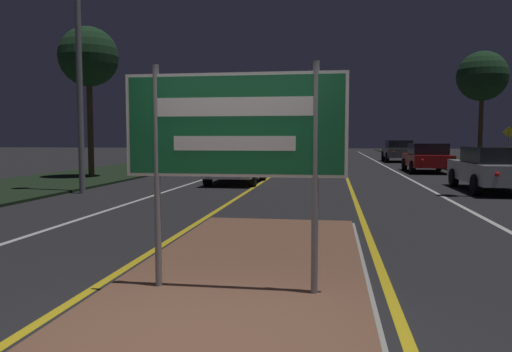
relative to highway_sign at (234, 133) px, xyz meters
name	(u,v)px	position (x,y,z in m)	size (l,w,h in m)	color
median_island	(235,295)	(0.00, 0.00, -1.71)	(2.91, 9.36, 0.10)	#999993
verge_left	(120,171)	(-9.50, 18.55, -1.71)	(5.00, 100.00, 0.08)	black
centre_line_yellow_left	(285,167)	(-1.64, 23.55, -1.74)	(0.12, 70.00, 0.01)	gold
centre_line_yellow_right	(343,168)	(1.64, 23.55, -1.74)	(0.12, 70.00, 0.01)	gold
lane_line_white_left	(242,167)	(-4.20, 23.55, -1.74)	(0.12, 70.00, 0.01)	silver
lane_line_white_right	(390,168)	(4.20, 23.55, -1.74)	(0.12, 70.00, 0.01)	silver
edge_line_white_left	(192,167)	(-7.20, 23.55, -1.74)	(0.10, 70.00, 0.01)	silver
edge_line_white_right	(446,169)	(7.20, 23.55, -1.74)	(0.10, 70.00, 0.01)	silver
highway_sign	(234,133)	(0.00, 0.00, 0.00)	(2.32, 0.07, 2.36)	gray
car_receding_0	(494,168)	(6.10, 11.68, -1.00)	(1.97, 4.50, 1.42)	#B7B7BC
car_receding_1	(427,157)	(5.66, 20.66, -1.00)	(1.97, 4.33, 1.44)	maroon
car_receding_2	(398,150)	(5.68, 31.69, -0.93)	(2.00, 4.52, 1.54)	#4C514C
car_approaching_0	(237,164)	(-2.54, 13.40, -1.02)	(1.84, 4.19, 1.36)	silver
warning_sign	(509,144)	(9.89, 21.99, -0.33)	(0.60, 0.06, 2.21)	gray
roadside_palm_left	(89,58)	(-8.94, 14.44, 3.24)	(2.42, 2.42, 6.17)	#4C3823
roadside_palm_right	(482,77)	(9.06, 23.96, 3.28)	(2.69, 2.69, 6.33)	#4C3823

